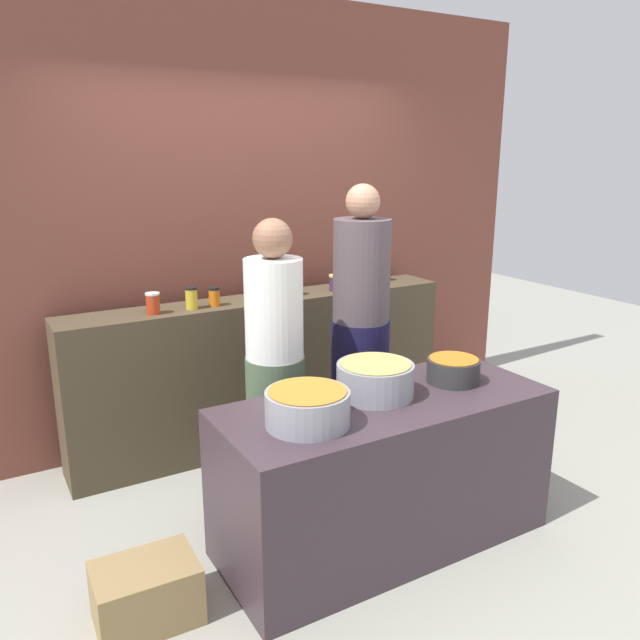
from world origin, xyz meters
The scene contains 18 objects.
ground centered at (0.00, 0.00, 0.00)m, with size 12.00×12.00×0.00m, color gray.
storefront_wall centered at (0.00, 1.45, 1.50)m, with size 4.80×0.12×3.00m, color brown.
display_shelf centered at (0.00, 1.10, 0.52)m, with size 2.70×0.36×1.03m, color #483B29.
prep_table centered at (0.00, -0.30, 0.40)m, with size 1.70×0.70×0.79m, color #392C33.
preserve_jar_0 centered at (-0.76, 1.04, 1.10)m, with size 0.09×0.09×0.13m.
preserve_jar_1 centered at (-0.52, 1.05, 1.10)m, with size 0.08×0.08×0.14m.
preserve_jar_2 centered at (-0.37, 1.05, 1.09)m, with size 0.07×0.07×0.12m.
preserve_jar_3 centered at (0.09, 1.16, 1.10)m, with size 0.07×0.07×0.14m.
preserve_jar_4 centered at (0.22, 1.07, 1.09)m, with size 0.08×0.08×0.11m.
preserve_jar_5 centered at (0.53, 1.05, 1.09)m, with size 0.08×0.08×0.11m.
preserve_jar_6 centered at (0.65, 1.13, 1.08)m, with size 0.09×0.09×0.11m.
preserve_jar_7 centered at (1.02, 1.17, 1.10)m, with size 0.09×0.09×0.14m.
cooking_pot_left centered at (-0.48, -0.36, 0.87)m, with size 0.38×0.38×0.17m.
cooking_pot_center centered at (-0.02, -0.23, 0.88)m, with size 0.39×0.39×0.17m.
cooking_pot_right centered at (0.46, -0.27, 0.86)m, with size 0.28×0.28×0.13m.
cook_with_tongs centered at (-0.31, 0.31, 0.75)m, with size 0.33×0.33×1.65m.
cook_in_cap centered at (0.31, 0.39, 0.82)m, with size 0.35×0.35×1.81m.
bread_crate centered at (-1.23, -0.27, 0.14)m, with size 0.44×0.31×0.27m, color olive.
Camera 1 is at (-1.74, -2.64, 1.98)m, focal length 35.19 mm.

